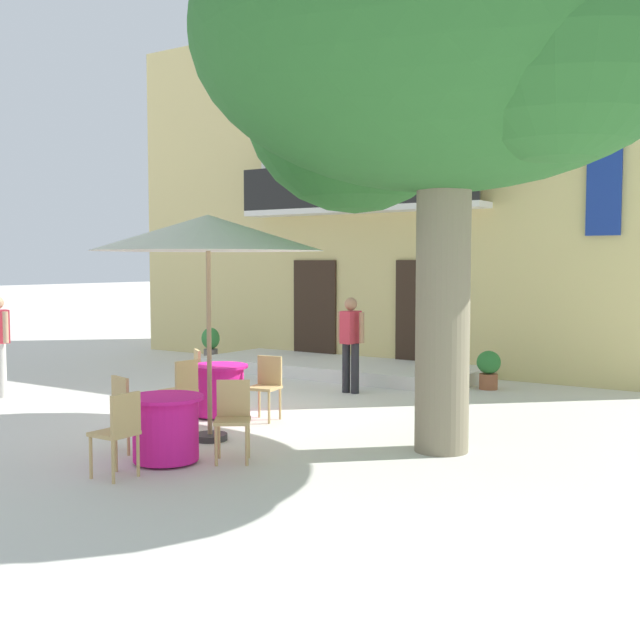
% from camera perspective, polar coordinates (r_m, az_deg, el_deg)
% --- Properties ---
extents(ground_plane, '(120.00, 120.00, 0.00)m').
position_cam_1_polar(ground_plane, '(12.39, -5.07, -6.34)').
color(ground_plane, silver).
extents(building_facade, '(13.00, 5.09, 7.50)m').
position_cam_1_polar(building_facade, '(18.59, 6.56, 8.76)').
color(building_facade, '#DBC67F').
rests_on(building_facade, ground).
extents(entrance_step_platform, '(5.81, 2.16, 0.25)m').
position_cam_1_polar(entrance_step_platform, '(16.03, 1.33, -3.46)').
color(entrance_step_platform, silver).
rests_on(entrance_step_platform, ground).
extents(plane_tree, '(6.36, 5.59, 6.80)m').
position_cam_1_polar(plane_tree, '(9.88, 8.65, 19.07)').
color(plane_tree, '#7F755B').
rests_on(plane_tree, ground).
extents(cafe_table_near_tree, '(0.86, 0.86, 0.76)m').
position_cam_1_polar(cafe_table_near_tree, '(11.73, -7.30, -5.01)').
color(cafe_table_near_tree, '#DB1984').
rests_on(cafe_table_near_tree, ground).
extents(cafe_chair_near_tree_0, '(0.46, 0.46, 0.91)m').
position_cam_1_polar(cafe_chair_near_tree_0, '(11.40, -3.88, -4.55)').
color(cafe_chair_near_tree_0, tan).
rests_on(cafe_chair_near_tree_0, ground).
extents(cafe_chair_near_tree_1, '(0.56, 0.56, 0.91)m').
position_cam_1_polar(cafe_chair_near_tree_1, '(12.42, -8.34, -3.86)').
color(cafe_chair_near_tree_1, tan).
rests_on(cafe_chair_near_tree_1, ground).
extents(cafe_chair_near_tree_2, '(0.44, 0.44, 0.91)m').
position_cam_1_polar(cafe_chair_near_tree_2, '(11.17, -9.91, -4.79)').
color(cafe_chair_near_tree_2, tan).
rests_on(cafe_chair_near_tree_2, ground).
extents(cafe_table_middle, '(0.86, 0.86, 0.76)m').
position_cam_1_polar(cafe_table_middle, '(9.16, -11.05, -7.66)').
color(cafe_table_middle, '#DB1984').
rests_on(cafe_table_middle, ground).
extents(cafe_chair_middle_0, '(0.56, 0.56, 0.91)m').
position_cam_1_polar(cafe_chair_middle_0, '(9.12, -6.29, -6.78)').
color(cafe_chair_middle_0, tan).
rests_on(cafe_chair_middle_0, ground).
extents(cafe_chair_middle_1, '(0.49, 0.49, 0.91)m').
position_cam_1_polar(cafe_chair_middle_1, '(9.75, -13.62, -6.15)').
color(cafe_chair_middle_1, tan).
rests_on(cafe_chair_middle_1, ground).
extents(cafe_chair_middle_2, '(0.40, 0.40, 0.91)m').
position_cam_1_polar(cafe_chair_middle_2, '(8.57, -14.27, -7.59)').
color(cafe_chair_middle_2, tan).
rests_on(cafe_chair_middle_2, ground).
extents(cafe_umbrella, '(2.90, 2.90, 2.85)m').
position_cam_1_polar(cafe_umbrella, '(10.03, -8.06, 6.16)').
color(cafe_umbrella, '#997A56').
rests_on(cafe_umbrella, ground).
extents(ground_planter_left, '(0.40, 0.40, 0.80)m').
position_cam_1_polar(ground_planter_left, '(17.80, -7.88, -1.68)').
color(ground_planter_left, slate).
rests_on(ground_planter_left, ground).
extents(ground_planter_right, '(0.42, 0.42, 0.69)m').
position_cam_1_polar(ground_planter_right, '(14.39, 12.04, -3.38)').
color(ground_planter_right, '#995638').
rests_on(ground_planter_right, ground).
extents(pedestrian_near_entrance, '(0.53, 0.36, 1.65)m').
position_cam_1_polar(pedestrian_near_entrance, '(13.63, 2.22, -1.39)').
color(pedestrian_near_entrance, '#232328').
rests_on(pedestrian_near_entrance, ground).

